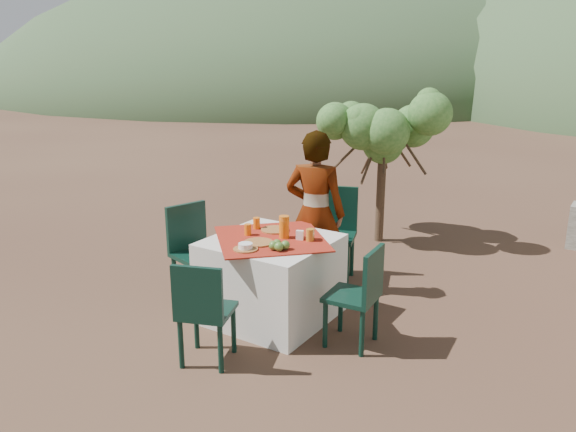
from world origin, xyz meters
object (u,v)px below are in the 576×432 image
(chair_right, at_px, (360,292))
(chair_far, at_px, (334,229))
(table, at_px, (271,278))
(juice_pitcher, at_px, (284,227))
(chair_left, at_px, (194,248))
(person, at_px, (315,214))
(shrub_tree, at_px, (389,137))
(chair_near, at_px, (203,309))

(chair_right, bearing_deg, chair_far, -148.12)
(table, relative_size, juice_pitcher, 6.47)
(chair_left, xyz_separation_m, person, (0.92, 0.77, 0.30))
(table, bearing_deg, juice_pitcher, 36.02)
(shrub_tree, bearing_deg, person, -87.89)
(chair_far, distance_m, chair_left, 1.51)
(person, xyz_separation_m, shrub_tree, (-0.07, 1.94, 0.52))
(chair_near, bearing_deg, table, -107.68)
(table, height_order, chair_near, chair_near)
(table, xyz_separation_m, chair_near, (0.04, -0.97, 0.09))
(juice_pitcher, bearing_deg, chair_right, -8.49)
(chair_left, xyz_separation_m, juice_pitcher, (0.97, 0.12, 0.34))
(chair_right, bearing_deg, shrub_tree, -165.30)
(chair_far, distance_m, juice_pitcher, 1.13)
(person, bearing_deg, table, 72.07)
(table, xyz_separation_m, person, (0.04, 0.72, 0.44))
(table, height_order, juice_pitcher, juice_pitcher)
(chair_right, bearing_deg, chair_left, -94.61)
(chair_left, distance_m, chair_right, 1.79)
(chair_far, height_order, chair_near, chair_far)
(table, bearing_deg, chair_near, -87.50)
(chair_far, bearing_deg, table, -109.58)
(chair_right, relative_size, person, 0.52)
(table, relative_size, chair_far, 1.32)
(chair_left, distance_m, person, 1.23)
(chair_near, xyz_separation_m, juice_pitcher, (0.05, 1.04, 0.39))
(chair_near, bearing_deg, chair_right, -153.49)
(chair_far, relative_size, chair_left, 1.05)
(chair_left, bearing_deg, chair_right, -75.01)
(chair_right, relative_size, juice_pitcher, 4.25)
(table, distance_m, chair_left, 0.89)
(chair_left, bearing_deg, chair_near, -119.98)
(chair_far, xyz_separation_m, chair_right, (0.89, -1.21, -0.07))
(chair_near, xyz_separation_m, chair_left, (-0.92, 0.92, 0.05))
(shrub_tree, bearing_deg, chair_left, -107.36)
(table, relative_size, chair_left, 1.38)
(chair_near, xyz_separation_m, person, (-0.00, 1.69, 0.35))
(person, bearing_deg, chair_left, 24.93)
(chair_near, height_order, juice_pitcher, juice_pitcher)
(person, bearing_deg, chair_near, 75.25)
(person, bearing_deg, juice_pitcher, 80.13)
(chair_far, xyz_separation_m, juice_pitcher, (0.08, -1.09, 0.31))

